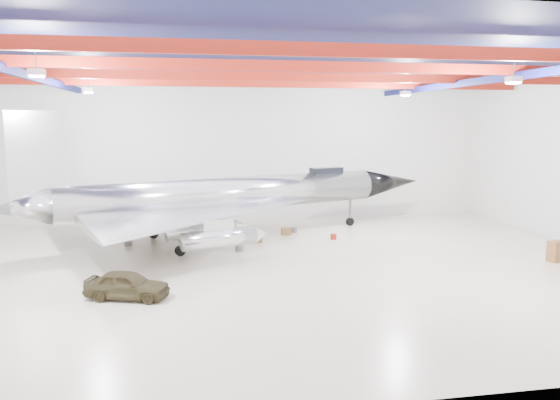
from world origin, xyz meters
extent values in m
plane|color=beige|center=(0.00, 0.00, 0.00)|extent=(40.00, 40.00, 0.00)
plane|color=silver|center=(0.00, 15.00, 5.50)|extent=(40.00, 0.00, 40.00)
plane|color=#0A0F38|center=(0.00, 0.00, 11.00)|extent=(40.00, 40.00, 0.00)
cube|color=maroon|center=(0.00, -9.00, 10.40)|extent=(39.50, 0.25, 0.50)
cube|color=maroon|center=(0.00, -3.00, 10.40)|extent=(39.50, 0.25, 0.50)
cube|color=maroon|center=(0.00, 3.00, 10.40)|extent=(39.50, 0.25, 0.50)
cube|color=maroon|center=(0.00, 9.00, 10.40)|extent=(39.50, 0.25, 0.50)
cube|color=#0C114D|center=(-12.00, 0.00, 10.10)|extent=(0.25, 29.50, 0.40)
cube|color=#0C114D|center=(12.00, 0.00, 10.10)|extent=(0.25, 29.50, 0.40)
cube|color=silver|center=(-10.00, -6.00, 9.70)|extent=(0.55, 0.55, 0.25)
cube|color=silver|center=(10.00, -6.00, 9.70)|extent=(0.55, 0.55, 0.25)
cube|color=silver|center=(-10.00, 6.00, 9.70)|extent=(0.55, 0.55, 0.25)
cube|color=silver|center=(10.00, 6.00, 9.70)|extent=(0.55, 0.55, 0.25)
cylinder|color=silver|center=(-1.58, 7.38, 3.09)|extent=(21.60, 9.23, 2.21)
cone|color=black|center=(11.47, 11.84, 3.09)|extent=(5.94, 3.87, 2.21)
cone|color=silver|center=(-13.59, 3.27, 3.09)|extent=(3.85, 3.16, 2.21)
cube|color=silver|center=(-12.55, 3.63, 5.96)|extent=(2.97, 1.12, 4.97)
cube|color=black|center=(5.73, 9.87, 4.25)|extent=(2.58, 1.62, 0.55)
cylinder|color=silver|center=(-2.75, 0.56, 1.55)|extent=(4.29, 2.30, 0.99)
cylinder|color=silver|center=(-3.65, 3.17, 1.55)|extent=(4.29, 2.30, 0.99)
cylinder|color=silver|center=(-5.79, 9.44, 1.55)|extent=(4.29, 2.30, 0.99)
cylinder|color=silver|center=(-6.68, 12.05, 1.55)|extent=(4.29, 2.30, 0.99)
cylinder|color=#59595B|center=(7.82, 10.59, 0.99)|extent=(0.20, 0.20, 1.99)
cylinder|color=black|center=(7.82, 10.59, 0.31)|extent=(0.66, 0.43, 0.62)
cylinder|color=#59595B|center=(-4.87, 3.34, 0.99)|extent=(0.20, 0.20, 1.99)
cylinder|color=black|center=(-4.87, 3.34, 0.31)|extent=(0.66, 0.43, 0.62)
cylinder|color=#59595B|center=(-6.65, 8.56, 0.99)|extent=(0.20, 0.20, 1.99)
cylinder|color=black|center=(-6.65, 8.56, 0.31)|extent=(0.66, 0.43, 0.62)
imported|color=#38301C|center=(-7.18, -4.22, 0.64)|extent=(4.02, 2.56, 1.27)
cube|color=brown|center=(16.24, -1.72, 0.59)|extent=(1.39, 0.91, 1.18)
cube|color=maroon|center=(-2.41, 6.51, 0.15)|extent=(0.51, 0.44, 0.31)
cylinder|color=#59595B|center=(-1.30, 3.95, 0.25)|extent=(0.71, 0.71, 0.49)
cube|color=olive|center=(2.43, 8.18, 0.24)|extent=(0.73, 0.60, 0.48)
cube|color=#59595B|center=(-8.14, 6.59, 0.14)|extent=(0.51, 0.46, 0.29)
cylinder|color=maroon|center=(5.26, 6.13, 0.18)|extent=(0.51, 0.51, 0.37)
cube|color=olive|center=(0.16, 6.07, 0.18)|extent=(0.55, 0.46, 0.35)
cylinder|color=#59595B|center=(3.13, 8.79, 0.19)|extent=(0.50, 0.50, 0.39)
camera|label=1|loc=(-4.64, -28.54, 7.85)|focal=35.00mm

